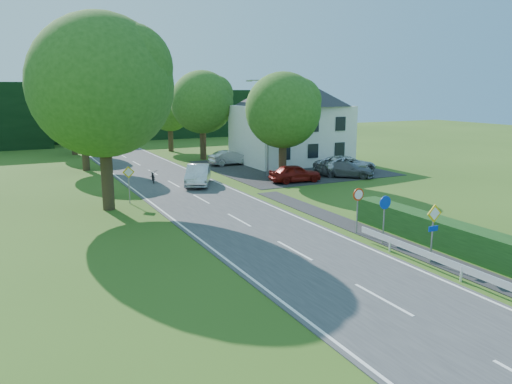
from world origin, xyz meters
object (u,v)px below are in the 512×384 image
streetlight (266,123)px  moving_car (198,175)px  parked_car_silver_a (231,158)px  parked_car_grey (347,169)px  parked_car_silver_b (346,165)px  parked_car_red (295,173)px  parasol (268,159)px  motorcycle (153,176)px

streetlight → moving_car: bearing=-169.5°
parked_car_silver_a → streetlight: bearing=178.5°
parked_car_grey → parked_car_silver_b: size_ratio=0.78×
parked_car_red → parked_car_grey: (5.04, 0.00, -0.07)m
parked_car_silver_b → parasol: 7.15m
moving_car → parasol: 9.54m
moving_car → parked_car_silver_a: bearing=77.2°
parked_car_silver_b → parked_car_grey: bearing=146.5°
parasol → motorcycle: bearing=-170.8°
motorcycle → parked_car_silver_b: bearing=-1.7°
parked_car_red → parked_car_silver_a: (-0.90, 10.50, -0.01)m
parked_car_silver_a → parked_car_silver_b: parked_car_silver_b is taller
moving_car → parasol: bearing=53.0°
streetlight → motorcycle: bearing=170.9°
parked_car_grey → parked_car_silver_a: bearing=71.3°
parked_car_silver_b → moving_car: bearing=85.6°
moving_car → motorcycle: (-2.76, 2.68, -0.29)m
moving_car → parked_car_red: bearing=7.3°
motorcycle → parked_car_grey: parked_car_grey is taller
streetlight → motorcycle: size_ratio=4.26×
parked_car_silver_b → parasol: bearing=41.4°
motorcycle → parked_car_red: 11.17m
parked_car_grey → parked_car_red: bearing=131.8°
moving_car → parked_car_red: size_ratio=1.16×
parked_car_red → parked_car_silver_b: bearing=-70.8°
parked_car_silver_a → moving_car: bearing=139.4°
motorcycle → parked_car_silver_a: size_ratio=0.45×
parked_car_silver_a → parked_car_grey: bearing=-153.4°
moving_car → parasol: (8.42, 4.49, 0.08)m
parked_car_silver_a → parasol: parasol is taller
motorcycle → parked_car_red: (9.99, -4.98, 0.21)m
parked_car_silver_a → parked_car_red: bearing=-178.0°
parked_car_red → parked_car_grey: bearing=-84.8°
motorcycle → parasol: size_ratio=0.98×
motorcycle → moving_car: bearing=-33.6°
motorcycle → parked_car_silver_a: 10.64m
parked_car_grey → parasol: bearing=71.4°
moving_car → parked_car_silver_b: moving_car is taller
parked_car_red → parked_car_silver_b: (6.00, 1.50, 0.07)m
parked_car_silver_a → parked_car_silver_b: 11.34m
motorcycle → parked_car_silver_a: parked_car_silver_a is taller
streetlight → moving_car: size_ratio=1.69×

